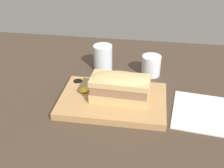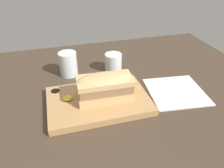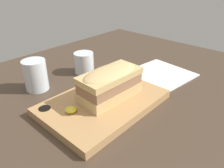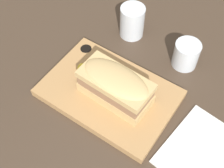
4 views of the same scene
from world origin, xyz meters
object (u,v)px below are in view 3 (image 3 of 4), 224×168
Objects in this scene: water_glass at (36,77)px; napkin at (161,74)px; serving_board at (103,102)px; wine_glass at (84,64)px; sandwich at (110,82)px.

water_glass is 0.44× the size of napkin.
serving_board is 4.44× the size of wine_glass.
serving_board is 6.29cm from sandwich.
serving_board is at bearing 177.82° from napkin.
napkin is at bearing -2.18° from serving_board.
wine_glass is 28.29cm from napkin.
sandwich is at bearing -67.36° from water_glass.
serving_board is 3.43× the size of water_glass.
napkin is (28.89, -1.10, -0.92)cm from serving_board.
sandwich is 1.88× the size of water_glass.
wine_glass is (8.95, 21.32, -3.45)cm from sandwich.
water_glass reaches higher than serving_board.
serving_board is 23.73cm from water_glass.
wine_glass reaches higher than napkin.
water_glass is at bearing 175.13° from wine_glass.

